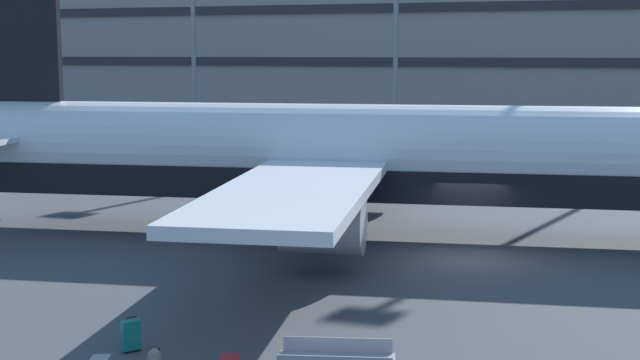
{
  "coord_description": "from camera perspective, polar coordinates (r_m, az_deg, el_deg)",
  "views": [
    {
      "loc": [
        4.52,
        -30.39,
        7.23
      ],
      "look_at": [
        -4.47,
        -2.99,
        3.0
      ],
      "focal_mm": 49.32,
      "sensor_mm": 36.0,
      "label": 1
    }
  ],
  "objects": [
    {
      "name": "ground_plane",
      "position": [
        31.56,
        9.49,
        -5.01
      ],
      "size": [
        600.0,
        600.0,
        0.0
      ],
      "primitive_type": "plane",
      "color": "#424449"
    },
    {
      "name": "terminal_structure",
      "position": [
        79.61,
        15.11,
        9.0
      ],
      "size": [
        158.77,
        20.19,
        17.09
      ],
      "color": "gray",
      "rests_on": "ground_plane"
    },
    {
      "name": "airliner",
      "position": [
        34.26,
        1.99,
        1.49
      ],
      "size": [
        36.66,
        29.67,
        10.9
      ],
      "color": "silver",
      "rests_on": "ground_plane"
    },
    {
      "name": "suitcase_navy",
      "position": [
        21.15,
        -1.17,
        -11.3
      ],
      "size": [
        0.62,
        0.72,
        0.24
      ],
      "color": "#72388C",
      "rests_on": "ground_plane"
    },
    {
      "name": "suitcase_upright",
      "position": [
        22.1,
        -12.17,
        -9.81
      ],
      "size": [
        0.43,
        0.48,
        0.89
      ],
      "color": "#147266",
      "rests_on": "ground_plane"
    },
    {
      "name": "backpack_teal",
      "position": [
        20.91,
        -10.69,
        -11.34
      ],
      "size": [
        0.39,
        0.36,
        0.54
      ],
      "color": "gray",
      "rests_on": "ground_plane"
    }
  ]
}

